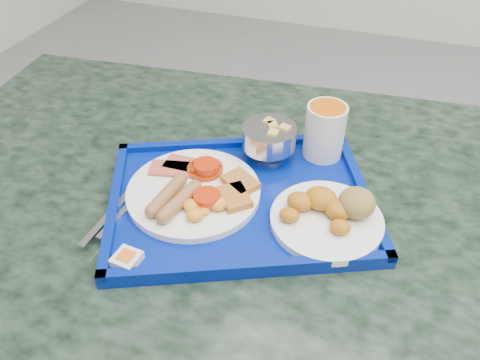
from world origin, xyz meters
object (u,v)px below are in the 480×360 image
at_px(tray, 240,200).
at_px(bread_plate, 331,213).
at_px(table, 248,287).
at_px(juice_cup, 325,130).
at_px(main_plate, 196,191).
at_px(fruit_bowl, 269,137).

bearing_deg(tray, bread_plate, -1.89).
xyz_separation_m(table, tray, (-0.02, 0.01, 0.22)).
height_order(table, tray, tray).
relative_size(tray, juice_cup, 5.14).
bearing_deg(juice_cup, bread_plate, -74.85).
xyz_separation_m(tray, main_plate, (-0.07, -0.02, 0.02)).
distance_m(bread_plate, fruit_bowl, 0.19).
height_order(table, bread_plate, bread_plate).
bearing_deg(main_plate, bread_plate, 3.58).
distance_m(table, juice_cup, 0.34).
bearing_deg(tray, fruit_bowl, 83.90).
bearing_deg(table, juice_cup, 63.16).
bearing_deg(main_plate, tray, 14.88).
height_order(main_plate, bread_plate, bread_plate).
xyz_separation_m(table, main_plate, (-0.09, -0.01, 0.24)).
bearing_deg(bread_plate, tray, 178.11).
distance_m(table, bread_plate, 0.28).
bearing_deg(bread_plate, fruit_bowl, 136.84).
height_order(bread_plate, juice_cup, juice_cup).
bearing_deg(tray, main_plate, -165.12).
relative_size(tray, fruit_bowl, 5.32).
xyz_separation_m(table, juice_cup, (0.09, 0.17, 0.28)).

